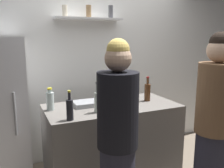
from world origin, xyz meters
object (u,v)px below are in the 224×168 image
person_brown_jacket (213,127)px  utensil_holder (135,96)px  wine_bottle_amber_glass (147,92)px  person_blonde (118,142)px  water_bottle_plastic (50,101)px  wine_bottle_pale_glass (97,101)px  wine_bottle_dark_glass (70,109)px  baking_pan (88,103)px

person_brown_jacket → utensil_holder: bearing=55.8°
wine_bottle_amber_glass → person_blonde: 1.11m
water_bottle_plastic → wine_bottle_amber_glass: bearing=-4.0°
wine_bottle_pale_glass → person_brown_jacket: 1.15m
utensil_holder → person_blonde: 1.09m
utensil_holder → person_blonde: person_blonde is taller
wine_bottle_dark_glass → wine_bottle_pale_glass: bearing=20.3°
wine_bottle_amber_glass → water_bottle_plastic: size_ratio=1.23×
wine_bottle_amber_glass → person_blonde: person_blonde is taller
baking_pan → wine_bottle_dark_glass: 0.52m
utensil_holder → baking_pan: bearing=-179.3°
person_brown_jacket → wine_bottle_pale_glass: bearing=91.6°
person_brown_jacket → water_bottle_plastic: bearing=93.7°
wine_bottle_pale_glass → wine_bottle_dark_glass: (-0.32, -0.12, -0.01)m
wine_bottle_pale_glass → person_blonde: 0.61m
person_blonde → water_bottle_plastic: bearing=-172.5°
baking_pan → wine_bottle_pale_glass: 0.30m
wine_bottle_amber_glass → wine_bottle_pale_glass: size_ratio=0.93×
wine_bottle_pale_glass → wine_bottle_dark_glass: bearing=-159.7°
utensil_holder → wine_bottle_dark_glass: wine_bottle_dark_glass is taller
utensil_holder → wine_bottle_pale_glass: (-0.61, -0.29, 0.06)m
utensil_holder → person_brown_jacket: 1.05m
wine_bottle_amber_glass → person_blonde: bearing=-134.7°
person_blonde → utensil_holder: bearing=126.2°
water_bottle_plastic → person_blonde: 0.96m
wine_bottle_amber_glass → person_brown_jacket: (0.15, -0.91, -0.16)m
wine_bottle_dark_glass → water_bottle_plastic: size_ratio=1.18×
utensil_holder → wine_bottle_pale_glass: size_ratio=0.67×
baking_pan → wine_bottle_pale_glass: bearing=-89.1°
baking_pan → utensil_holder: (0.61, 0.01, 0.03)m
utensil_holder → person_blonde: size_ratio=0.13×
utensil_holder → person_brown_jacket: bearing=-75.0°
wine_bottle_amber_glass → water_bottle_plastic: (-1.16, 0.08, -0.01)m
wine_bottle_dark_glass → person_brown_jacket: size_ratio=0.17×
water_bottle_plastic → person_brown_jacket: 1.65m
wine_bottle_amber_glass → wine_bottle_dark_glass: bearing=-163.4°
wine_bottle_amber_glass → person_blonde: (-0.77, -0.77, -0.20)m
utensil_holder → person_brown_jacket: person_brown_jacket is taller
wine_bottle_pale_glass → person_brown_jacket: size_ratio=0.19×
wine_bottle_amber_glass → wine_bottle_pale_glass: (-0.73, -0.19, 0.00)m
wine_bottle_dark_glass → baking_pan: bearing=52.1°
wine_bottle_dark_glass → person_blonde: bearing=-58.5°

